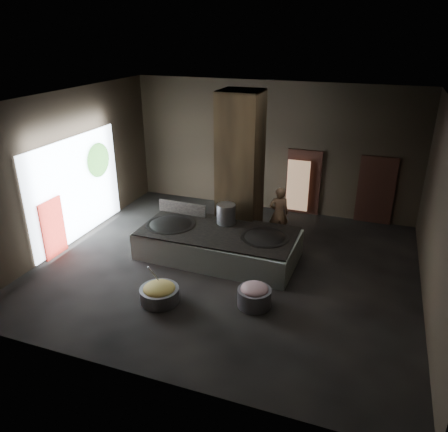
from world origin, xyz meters
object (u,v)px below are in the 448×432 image
at_px(hearth_platform, 218,245).
at_px(wok_right, 265,240).
at_px(stock_pot, 226,214).
at_px(meat_basin, 254,297).
at_px(cook, 279,213).
at_px(wok_left, 171,227).
at_px(veg_basin, 160,295).

height_order(hearth_platform, wok_right, wok_right).
height_order(stock_pot, meat_basin, stock_pot).
relative_size(wok_right, meat_basin, 1.63).
relative_size(cook, meat_basin, 2.08).
height_order(wok_left, stock_pot, stock_pot).
bearing_deg(stock_pot, hearth_platform, -95.19).
xyz_separation_m(stock_pot, meat_basin, (1.61, -2.50, -0.91)).
distance_m(stock_pot, meat_basin, 3.11).
height_order(wok_right, cook, cook).
xyz_separation_m(stock_pot, veg_basin, (-0.59, -3.11, -0.96)).
distance_m(wok_left, stock_pot, 1.66).
height_order(cook, meat_basin, cook).
xyz_separation_m(hearth_platform, cook, (1.33, 1.79, 0.45)).
relative_size(stock_pot, cook, 0.35).
xyz_separation_m(cook, veg_basin, (-1.87, -4.35, -0.66)).
relative_size(wok_left, cook, 0.84).
distance_m(hearth_platform, stock_pot, 0.93).
xyz_separation_m(wok_left, meat_basin, (3.11, -1.90, -0.53)).
distance_m(cook, meat_basin, 3.81).
bearing_deg(meat_basin, cook, 94.98).
bearing_deg(cook, veg_basin, 44.19).
relative_size(hearth_platform, cook, 2.67).
relative_size(hearth_platform, meat_basin, 5.54).
bearing_deg(veg_basin, hearth_platform, 78.11).
bearing_deg(cook, hearth_platform, 30.84).
distance_m(cook, veg_basin, 4.78).
relative_size(hearth_platform, veg_basin, 4.70).
xyz_separation_m(wok_left, stock_pot, (1.50, 0.60, 0.38)).
bearing_deg(cook, stock_pot, 21.54).
relative_size(wok_left, stock_pot, 2.42).
relative_size(hearth_platform, wok_right, 3.41).
bearing_deg(wok_right, stock_pot, 158.96).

